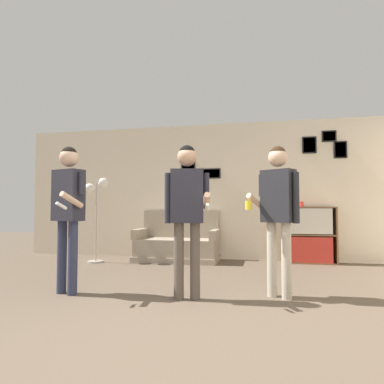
{
  "coord_description": "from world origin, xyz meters",
  "views": [
    {
      "loc": [
        0.75,
        -2.52,
        1.0
      ],
      "look_at": [
        -0.24,
        2.13,
        1.23
      ],
      "focal_mm": 32.0,
      "sensor_mm": 36.0,
      "label": 1
    }
  ],
  "objects_px": {
    "couch": "(178,244)",
    "person_player_foreground_left": "(68,202)",
    "person_player_foreground_center": "(187,203)",
    "floor_lamp": "(96,198)",
    "drinking_cup": "(301,204)",
    "bookshelf": "(310,235)",
    "person_watcher_holding_cup": "(278,203)"
  },
  "relations": [
    {
      "from": "person_player_foreground_center",
      "to": "person_player_foreground_left",
      "type": "bearing_deg",
      "value": -177.67
    },
    {
      "from": "floor_lamp",
      "to": "person_player_foreground_center",
      "type": "bearing_deg",
      "value": -44.03
    },
    {
      "from": "couch",
      "to": "person_watcher_holding_cup",
      "type": "distance_m",
      "value": 3.1
    },
    {
      "from": "person_player_foreground_left",
      "to": "person_player_foreground_center",
      "type": "bearing_deg",
      "value": 2.33
    },
    {
      "from": "person_watcher_holding_cup",
      "to": "floor_lamp",
      "type": "bearing_deg",
      "value": 149.92
    },
    {
      "from": "couch",
      "to": "person_player_foreground_left",
      "type": "xyz_separation_m",
      "value": [
        -0.63,
        -2.75,
        0.77
      ]
    },
    {
      "from": "couch",
      "to": "bookshelf",
      "type": "xyz_separation_m",
      "value": [
        2.44,
        0.19,
        0.21
      ]
    },
    {
      "from": "person_watcher_holding_cup",
      "to": "drinking_cup",
      "type": "xyz_separation_m",
      "value": [
        0.51,
        2.6,
        0.02
      ]
    },
    {
      "from": "person_player_foreground_center",
      "to": "person_watcher_holding_cup",
      "type": "bearing_deg",
      "value": 16.07
    },
    {
      "from": "person_player_foreground_left",
      "to": "person_watcher_holding_cup",
      "type": "bearing_deg",
      "value": 8.09
    },
    {
      "from": "bookshelf",
      "to": "person_watcher_holding_cup",
      "type": "distance_m",
      "value": 2.73
    },
    {
      "from": "bookshelf",
      "to": "person_player_foreground_left",
      "type": "height_order",
      "value": "person_player_foreground_left"
    },
    {
      "from": "bookshelf",
      "to": "person_watcher_holding_cup",
      "type": "relative_size",
      "value": 0.6
    },
    {
      "from": "bookshelf",
      "to": "couch",
      "type": "bearing_deg",
      "value": -175.56
    },
    {
      "from": "bookshelf",
      "to": "person_player_foreground_center",
      "type": "relative_size",
      "value": 0.6
    },
    {
      "from": "floor_lamp",
      "to": "bookshelf",
      "type": "bearing_deg",
      "value": 10.67
    },
    {
      "from": "drinking_cup",
      "to": "bookshelf",
      "type": "bearing_deg",
      "value": -0.3
    },
    {
      "from": "couch",
      "to": "person_player_foreground_left",
      "type": "distance_m",
      "value": 2.93
    },
    {
      "from": "floor_lamp",
      "to": "drinking_cup",
      "type": "relative_size",
      "value": 16.47
    },
    {
      "from": "person_player_foreground_left",
      "to": "person_watcher_holding_cup",
      "type": "xyz_separation_m",
      "value": [
        2.43,
        0.35,
        -0.02
      ]
    },
    {
      "from": "drinking_cup",
      "to": "person_watcher_holding_cup",
      "type": "bearing_deg",
      "value": -101.17
    },
    {
      "from": "couch",
      "to": "person_player_foreground_left",
      "type": "height_order",
      "value": "person_player_foreground_left"
    },
    {
      "from": "couch",
      "to": "person_player_foreground_center",
      "type": "distance_m",
      "value": 2.91
    },
    {
      "from": "person_player_foreground_left",
      "to": "person_watcher_holding_cup",
      "type": "distance_m",
      "value": 2.45
    },
    {
      "from": "couch",
      "to": "drinking_cup",
      "type": "distance_m",
      "value": 2.44
    },
    {
      "from": "person_player_foreground_center",
      "to": "bookshelf",
      "type": "bearing_deg",
      "value": 60.3
    },
    {
      "from": "couch",
      "to": "floor_lamp",
      "type": "distance_m",
      "value": 1.77
    },
    {
      "from": "floor_lamp",
      "to": "person_player_foreground_center",
      "type": "relative_size",
      "value": 0.92
    },
    {
      "from": "couch",
      "to": "person_player_foreground_center",
      "type": "relative_size",
      "value": 0.93
    },
    {
      "from": "person_player_foreground_left",
      "to": "person_player_foreground_center",
      "type": "height_order",
      "value": "person_player_foreground_left"
    },
    {
      "from": "bookshelf",
      "to": "drinking_cup",
      "type": "distance_m",
      "value": 0.58
    },
    {
      "from": "person_player_foreground_center",
      "to": "couch",
      "type": "bearing_deg",
      "value": 106.51
    }
  ]
}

